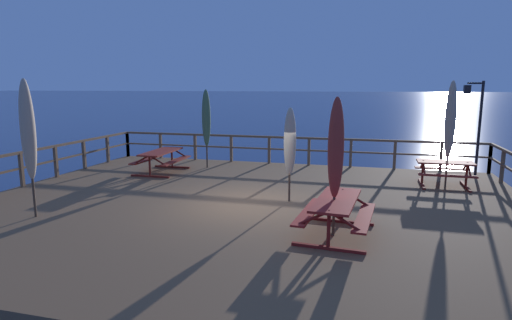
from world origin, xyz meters
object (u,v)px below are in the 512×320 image
at_px(patio_umbrella_short_back, 28,130).
at_px(patio_umbrella_short_front, 450,120).
at_px(patio_umbrella_tall_front, 206,118).
at_px(picnic_table_front_right, 336,209).
at_px(lamp_post_hooked, 475,114).
at_px(picnic_table_front_left, 445,168).
at_px(patio_umbrella_short_mid, 290,142).
at_px(patio_umbrella_tall_mid_left, 336,149).
at_px(picnic_table_mid_right, 161,157).

xyz_separation_m(patio_umbrella_short_back, patio_umbrella_short_front, (9.82, 5.90, -0.00)).
height_order(patio_umbrella_short_back, patio_umbrella_tall_front, patio_umbrella_short_back).
bearing_deg(picnic_table_front_right, patio_umbrella_short_front, 61.25).
distance_m(patio_umbrella_short_front, lamp_post_hooked, 2.01).
relative_size(picnic_table_front_left, patio_umbrella_short_mid, 0.65).
bearing_deg(patio_umbrella_short_mid, patio_umbrella_short_back, -152.36).
relative_size(patio_umbrella_short_front, lamp_post_hooked, 1.00).
bearing_deg(patio_umbrella_short_mid, patio_umbrella_short_front, 34.94).
bearing_deg(patio_umbrella_tall_mid_left, picnic_table_front_right, 36.89).
height_order(picnic_table_front_left, patio_umbrella_tall_front, patio_umbrella_tall_front).
bearing_deg(patio_umbrella_short_front, picnic_table_front_left, -134.66).
distance_m(picnic_table_front_left, patio_umbrella_short_mid, 5.29).
xyz_separation_m(patio_umbrella_short_front, patio_umbrella_tall_front, (-8.18, 0.84, -0.18)).
height_order(picnic_table_mid_right, patio_umbrella_tall_mid_left, patio_umbrella_tall_mid_left).
relative_size(picnic_table_front_right, lamp_post_hooked, 0.68).
bearing_deg(patio_umbrella_tall_front, picnic_table_mid_right, -135.43).
xyz_separation_m(picnic_table_front_left, patio_umbrella_tall_front, (-8.12, 0.91, 1.30)).
bearing_deg(patio_umbrella_short_back, patio_umbrella_tall_front, 76.34).
distance_m(patio_umbrella_short_front, patio_umbrella_tall_front, 8.23).
bearing_deg(patio_umbrella_tall_front, picnic_table_front_left, -6.38).
bearing_deg(picnic_table_front_left, patio_umbrella_short_mid, -145.23).
relative_size(picnic_table_front_right, patio_umbrella_tall_mid_left, 0.77).
xyz_separation_m(picnic_table_front_right, patio_umbrella_tall_mid_left, (-0.05, -0.03, 1.23)).
xyz_separation_m(picnic_table_front_right, picnic_table_front_left, (2.86, 5.26, -0.01)).
distance_m(patio_umbrella_tall_front, lamp_post_hooked, 9.26).
height_order(picnic_table_front_left, patio_umbrella_short_mid, patio_umbrella_short_mid).
relative_size(patio_umbrella_short_back, patio_umbrella_short_mid, 1.28).
xyz_separation_m(picnic_table_front_left, patio_umbrella_short_front, (0.06, 0.06, 1.48)).
relative_size(picnic_table_mid_right, patio_umbrella_tall_mid_left, 0.75).
height_order(patio_umbrella_short_front, patio_umbrella_tall_front, patio_umbrella_short_front).
bearing_deg(patio_umbrella_tall_mid_left, lamp_post_hooked, 60.50).
distance_m(picnic_table_front_left, patio_umbrella_tall_mid_left, 6.16).
distance_m(picnic_table_front_right, patio_umbrella_short_front, 6.24).
xyz_separation_m(picnic_table_mid_right, patio_umbrella_tall_front, (1.25, 1.23, 1.29)).
relative_size(patio_umbrella_short_mid, patio_umbrella_tall_front, 0.86).
distance_m(picnic_table_front_right, lamp_post_hooked, 8.22).
bearing_deg(picnic_table_front_left, picnic_table_mid_right, -178.03).
relative_size(picnic_table_mid_right, picnic_table_front_right, 0.98).
xyz_separation_m(picnic_table_front_right, patio_umbrella_tall_front, (-5.26, 6.16, 1.29)).
relative_size(patio_umbrella_tall_mid_left, patio_umbrella_short_front, 0.88).
bearing_deg(patio_umbrella_tall_mid_left, patio_umbrella_tall_front, 130.07).
distance_m(patio_umbrella_short_back, patio_umbrella_short_mid, 6.22).
bearing_deg(picnic_table_mid_right, patio_umbrella_tall_front, 44.57).
relative_size(picnic_table_front_right, picnic_table_front_left, 1.34).
height_order(patio_umbrella_short_front, lamp_post_hooked, lamp_post_hooked).
distance_m(picnic_table_mid_right, patio_umbrella_tall_mid_left, 8.24).
xyz_separation_m(patio_umbrella_tall_mid_left, patio_umbrella_short_front, (2.97, 5.35, 0.24)).
bearing_deg(picnic_table_front_right, patio_umbrella_short_mid, 121.34).
height_order(picnic_table_mid_right, patio_umbrella_short_front, patio_umbrella_short_front).
xyz_separation_m(picnic_table_front_left, patio_umbrella_short_mid, (-4.26, -2.96, 1.03)).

